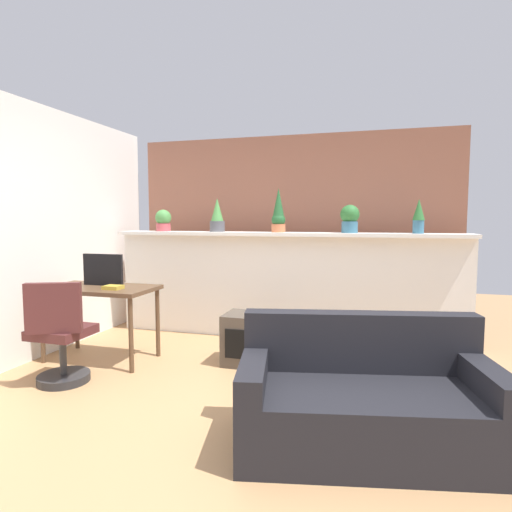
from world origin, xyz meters
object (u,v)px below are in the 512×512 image
Objects in this scene: office_chair at (60,340)px; potted_plant_4 at (419,216)px; potted_plant_3 at (350,218)px; desk at (100,295)px; side_cube_shelf at (245,339)px; potted_plant_0 at (163,220)px; book_on_desk at (113,287)px; potted_plant_1 at (217,216)px; tv_monitor at (103,270)px; potted_plant_2 at (278,213)px; couch at (365,402)px.

potted_plant_4 is at bearing 31.63° from office_chair.
potted_plant_3 is 2.78m from desk.
side_cube_shelf is (1.37, 0.95, -0.14)m from office_chair.
potted_plant_0 is 1.61× the size of book_on_desk.
potted_plant_1 is at bearing 179.05° from potted_plant_4.
potted_plant_1 is 0.92× the size of tv_monitor.
potted_plant_4 is 0.40× the size of office_chair.
office_chair is at bearing -104.20° from book_on_desk.
potted_plant_0 is 1.47m from book_on_desk.
potted_plant_2 is at bearing -0.61° from potted_plant_0.
potted_plant_0 is 0.74× the size of potted_plant_4.
office_chair is at bearing -145.37° from side_cube_shelf.
tv_monitor is 2.91m from couch.
potted_plant_4 is 0.33× the size of desk.
potted_plant_2 is 2.63m from office_chair.
potted_plant_1 is (0.72, 0.02, 0.05)m from potted_plant_0.
potted_plant_2 is 0.81m from potted_plant_3.
desk is 2.20× the size of side_cube_shelf.
tv_monitor is at bearing -125.00° from potted_plant_1.
couch is at bearing -40.57° from potted_plant_0.
tv_monitor is at bearing 158.26° from couch.
potted_plant_1 reaches higher than tv_monitor.
book_on_desk is at bearing 75.80° from office_chair.
potted_plant_4 is 2.17× the size of book_on_desk.
potted_plant_0 is 0.53× the size of potted_plant_2.
book_on_desk is (0.15, -1.31, -0.64)m from potted_plant_0.
potted_plant_2 reaches higher than book_on_desk.
potted_plant_4 reaches higher than potted_plant_0.
couch is (0.25, -2.19, -1.16)m from potted_plant_3.
tv_monitor is (-1.58, -1.12, -0.59)m from potted_plant_2.
potted_plant_2 is 1.03× the size of side_cube_shelf.
potted_plant_1 is at bearing 69.30° from office_chair.
potted_plant_1 is at bearing 179.45° from potted_plant_3.
potted_plant_2 reaches higher than potted_plant_3.
side_cube_shelf is at bearing 7.85° from tv_monitor.
potted_plant_0 is at bearing 145.84° from side_cube_shelf.
side_cube_shelf is 1.72m from couch.
tv_monitor is at bearing 143.18° from book_on_desk.
potted_plant_3 is at bearing 45.15° from side_cube_shelf.
couch is (2.41, -0.88, -0.49)m from book_on_desk.
potted_plant_4 is (3.03, -0.02, 0.05)m from potted_plant_0.
desk is 0.72m from office_chair.
potted_plant_1 is 2.31m from potted_plant_4.
potted_plant_0 is at bearing 85.63° from tv_monitor.
potted_plant_3 is 0.70× the size of tv_monitor.
potted_plant_4 is 2.52m from couch.
office_chair reaches higher than book_on_desk.
tv_monitor is (-0.09, -1.13, -0.50)m from potted_plant_0.
potted_plant_2 reaches higher than tv_monitor.
book_on_desk reaches higher than side_cube_shelf.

